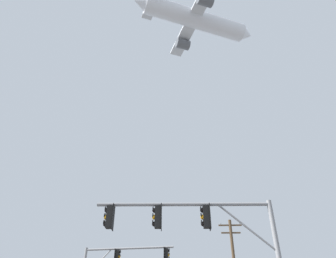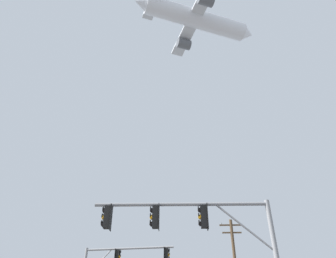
# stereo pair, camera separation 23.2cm
# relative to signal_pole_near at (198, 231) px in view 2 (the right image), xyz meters

# --- Properties ---
(signal_pole_near) EXTENTS (7.33, 0.51, 5.81)m
(signal_pole_near) POSITION_rel_signal_pole_near_xyz_m (0.00, 0.00, 0.00)
(signal_pole_near) COLOR gray
(signal_pole_near) RESTS_ON ground
(airplane) EXTENTS (22.86, 17.66, 6.40)m
(airplane) POSITION_rel_signal_pole_near_xyz_m (3.24, 24.00, 43.78)
(airplane) COLOR white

